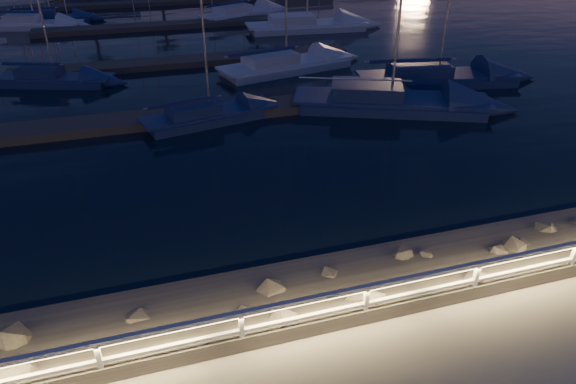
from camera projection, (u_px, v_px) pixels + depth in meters
name	position (u px, v px, depth m)	size (l,w,h in m)	color
ground	(325.00, 328.00, 12.12)	(400.00, 400.00, 0.00)	gray
harbor_water	(179.00, 51.00, 38.59)	(400.00, 440.00, 0.60)	black
guard_rail	(324.00, 304.00, 11.72)	(44.11, 0.12, 1.06)	white
riprap	(303.00, 304.00, 13.04)	(33.09, 2.58, 1.35)	#676258
floating_docks	(176.00, 40.00, 39.38)	(22.00, 36.00, 0.40)	#544C45
sailboat_b	(206.00, 114.00, 24.97)	(6.84, 3.28, 11.25)	navy
sailboat_d	(386.00, 100.00, 26.56)	(10.20, 6.45, 16.81)	navy
sailboat_f	(52.00, 78.00, 30.13)	(6.82, 3.98, 11.24)	navy
sailboat_g	(283.00, 64.00, 32.47)	(9.14, 4.52, 14.95)	silver
sailboat_h	(434.00, 76.00, 30.25)	(9.72, 4.35, 15.90)	navy
sailboat_j	(33.00, 23.00, 43.56)	(7.88, 4.19, 12.95)	silver
sailboat_k	(241.00, 13.00, 47.62)	(8.88, 5.83, 14.76)	silver
sailboat_l	(304.00, 25.00, 42.86)	(10.34, 3.88, 17.11)	silver
sailboat_m	(9.00, 0.00, 54.03)	(7.12, 3.61, 11.75)	silver
sailboat_n	(49.00, 18.00, 45.63)	(7.24, 2.55, 12.13)	navy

